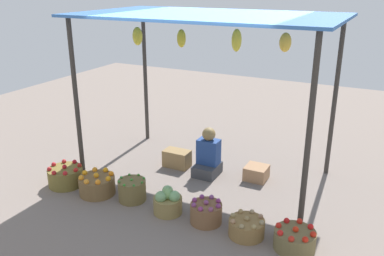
{
  "coord_description": "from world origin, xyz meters",
  "views": [
    {
      "loc": [
        2.47,
        -5.38,
        2.93
      ],
      "look_at": [
        0.0,
        -0.49,
        0.95
      ],
      "focal_mm": 38.47,
      "sensor_mm": 36.0,
      "label": 1
    }
  ],
  "objects_px": {
    "basket_green_chilies": "(132,190)",
    "basket_purple_onions": "(206,213)",
    "vendor_person": "(208,157)",
    "basket_oranges": "(97,185)",
    "basket_red_apples": "(66,176)",
    "basket_cabbages": "(168,202)",
    "basket_potatoes": "(247,227)",
    "wooden_crate_near_vendor": "(177,158)",
    "basket_red_tomatoes": "(295,239)",
    "wooden_crate_stacked_rear": "(256,173)"
  },
  "relations": [
    {
      "from": "basket_green_chilies",
      "to": "basket_purple_onions",
      "type": "bearing_deg",
      "value": -2.3
    },
    {
      "from": "vendor_person",
      "to": "basket_oranges",
      "type": "xyz_separation_m",
      "value": [
        -1.16,
        -1.3,
        -0.16
      ]
    },
    {
      "from": "basket_red_apples",
      "to": "basket_purple_onions",
      "type": "relative_size",
      "value": 1.27
    },
    {
      "from": "basket_cabbages",
      "to": "basket_potatoes",
      "type": "bearing_deg",
      "value": -1.18
    },
    {
      "from": "vendor_person",
      "to": "basket_cabbages",
      "type": "xyz_separation_m",
      "value": [
        0.01,
        -1.29,
        -0.14
      ]
    },
    {
      "from": "basket_purple_onions",
      "to": "basket_green_chilies",
      "type": "bearing_deg",
      "value": 177.7
    },
    {
      "from": "basket_green_chilies",
      "to": "basket_cabbages",
      "type": "xyz_separation_m",
      "value": [
        0.62,
        -0.07,
        0.01
      ]
    },
    {
      "from": "wooden_crate_near_vendor",
      "to": "basket_red_tomatoes",
      "type": "bearing_deg",
      "value": -30.47
    },
    {
      "from": "basket_red_tomatoes",
      "to": "basket_red_apples",
      "type": "bearing_deg",
      "value": 179.85
    },
    {
      "from": "basket_green_chilies",
      "to": "basket_potatoes",
      "type": "relative_size",
      "value": 0.89
    },
    {
      "from": "basket_oranges",
      "to": "basket_purple_onions",
      "type": "xyz_separation_m",
      "value": [
        1.72,
        0.03,
        -0.0
      ]
    },
    {
      "from": "basket_red_tomatoes",
      "to": "basket_green_chilies",
      "type": "bearing_deg",
      "value": 177.86
    },
    {
      "from": "basket_cabbages",
      "to": "basket_red_tomatoes",
      "type": "height_order",
      "value": "basket_cabbages"
    },
    {
      "from": "basket_cabbages",
      "to": "wooden_crate_near_vendor",
      "type": "distance_m",
      "value": 1.44
    },
    {
      "from": "vendor_person",
      "to": "wooden_crate_near_vendor",
      "type": "bearing_deg",
      "value": 177.11
    },
    {
      "from": "basket_purple_onions",
      "to": "basket_potatoes",
      "type": "bearing_deg",
      "value": -4.37
    },
    {
      "from": "basket_red_apples",
      "to": "basket_cabbages",
      "type": "distance_m",
      "value": 1.77
    },
    {
      "from": "vendor_person",
      "to": "basket_red_tomatoes",
      "type": "distance_m",
      "value": 2.16
    },
    {
      "from": "basket_cabbages",
      "to": "wooden_crate_stacked_rear",
      "type": "height_order",
      "value": "basket_cabbages"
    },
    {
      "from": "vendor_person",
      "to": "wooden_crate_stacked_rear",
      "type": "xyz_separation_m",
      "value": [
        0.75,
        0.18,
        -0.19
      ]
    },
    {
      "from": "basket_oranges",
      "to": "basket_red_apples",
      "type": "bearing_deg",
      "value": -179.97
    },
    {
      "from": "basket_purple_onions",
      "to": "wooden_crate_near_vendor",
      "type": "xyz_separation_m",
      "value": [
        -1.14,
        1.3,
        0.0
      ]
    },
    {
      "from": "basket_red_apples",
      "to": "basket_green_chilies",
      "type": "xyz_separation_m",
      "value": [
        1.15,
        0.08,
        0.01
      ]
    },
    {
      "from": "basket_oranges",
      "to": "basket_cabbages",
      "type": "xyz_separation_m",
      "value": [
        1.17,
        0.01,
        0.02
      ]
    },
    {
      "from": "vendor_person",
      "to": "basket_potatoes",
      "type": "distance_m",
      "value": 1.74
    },
    {
      "from": "basket_cabbages",
      "to": "wooden_crate_stacked_rear",
      "type": "xyz_separation_m",
      "value": [
        0.74,
        1.47,
        -0.05
      ]
    },
    {
      "from": "basket_purple_onions",
      "to": "basket_potatoes",
      "type": "distance_m",
      "value": 0.56
    },
    {
      "from": "basket_oranges",
      "to": "basket_purple_onions",
      "type": "distance_m",
      "value": 1.72
    },
    {
      "from": "basket_potatoes",
      "to": "wooden_crate_stacked_rear",
      "type": "height_order",
      "value": "basket_potatoes"
    },
    {
      "from": "wooden_crate_near_vendor",
      "to": "vendor_person",
      "type": "bearing_deg",
      "value": -2.89
    },
    {
      "from": "basket_purple_onions",
      "to": "basket_potatoes",
      "type": "height_order",
      "value": "basket_purple_onions"
    },
    {
      "from": "basket_oranges",
      "to": "wooden_crate_near_vendor",
      "type": "relative_size",
      "value": 1.2
    },
    {
      "from": "basket_potatoes",
      "to": "wooden_crate_stacked_rear",
      "type": "relative_size",
      "value": 1.3
    },
    {
      "from": "basket_cabbages",
      "to": "basket_oranges",
      "type": "bearing_deg",
      "value": -179.5
    },
    {
      "from": "basket_red_tomatoes",
      "to": "wooden_crate_near_vendor",
      "type": "relative_size",
      "value": 1.11
    },
    {
      "from": "basket_red_apples",
      "to": "basket_potatoes",
      "type": "bearing_deg",
      "value": -0.25
    },
    {
      "from": "vendor_person",
      "to": "basket_purple_onions",
      "type": "xyz_separation_m",
      "value": [
        0.56,
        -1.27,
        -0.16
      ]
    },
    {
      "from": "basket_cabbages",
      "to": "basket_purple_onions",
      "type": "relative_size",
      "value": 0.94
    },
    {
      "from": "basket_oranges",
      "to": "wooden_crate_stacked_rear",
      "type": "bearing_deg",
      "value": 37.75
    },
    {
      "from": "vendor_person",
      "to": "basket_purple_onions",
      "type": "relative_size",
      "value": 1.92
    },
    {
      "from": "basket_oranges",
      "to": "basket_red_tomatoes",
      "type": "bearing_deg",
      "value": -0.19
    },
    {
      "from": "basket_green_chilies",
      "to": "basket_red_tomatoes",
      "type": "relative_size",
      "value": 0.82
    },
    {
      "from": "basket_red_apples",
      "to": "basket_cabbages",
      "type": "height_order",
      "value": "basket_cabbages"
    },
    {
      "from": "basket_purple_onions",
      "to": "wooden_crate_stacked_rear",
      "type": "relative_size",
      "value": 1.21
    },
    {
      "from": "vendor_person",
      "to": "basket_green_chilies",
      "type": "relative_size",
      "value": 2.0
    },
    {
      "from": "basket_red_tomatoes",
      "to": "wooden_crate_stacked_rear",
      "type": "xyz_separation_m",
      "value": [
        -0.95,
        1.49,
        -0.01
      ]
    },
    {
      "from": "basket_red_apples",
      "to": "basket_purple_onions",
      "type": "bearing_deg",
      "value": 0.75
    },
    {
      "from": "basket_red_tomatoes",
      "to": "wooden_crate_stacked_rear",
      "type": "bearing_deg",
      "value": 122.65
    },
    {
      "from": "basket_oranges",
      "to": "basket_green_chilies",
      "type": "bearing_deg",
      "value": 7.86
    },
    {
      "from": "basket_green_chilies",
      "to": "basket_purple_onions",
      "type": "xyz_separation_m",
      "value": [
        1.17,
        -0.05,
        -0.01
      ]
    }
  ]
}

